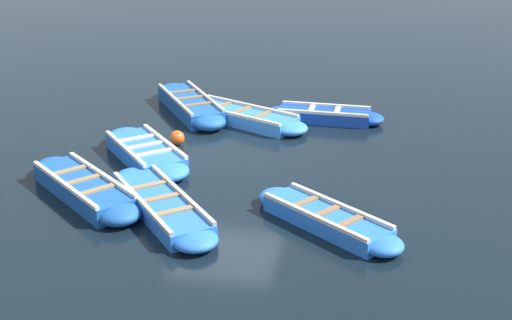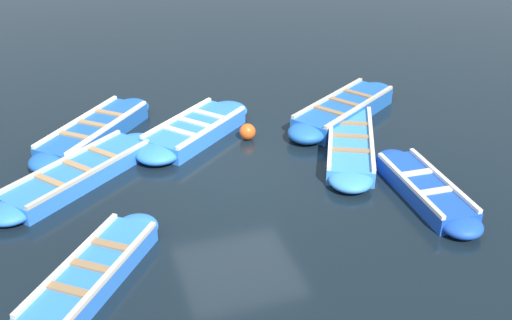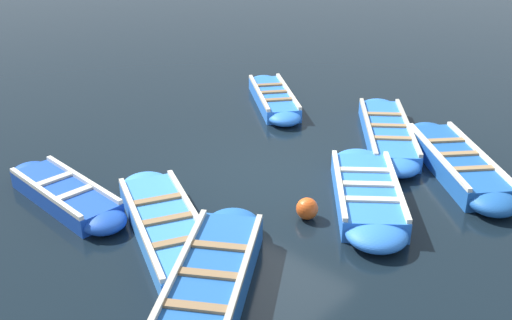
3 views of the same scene
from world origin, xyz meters
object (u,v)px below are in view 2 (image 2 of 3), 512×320
boat_bow_out (350,143)px  buoy_orange_near (248,132)px  boat_tucked (344,110)px  boat_broadside (92,275)px  boat_near_quay (425,189)px  boat_outer_left (195,130)px  boat_mid_row (79,174)px  boat_stern_in (94,132)px

boat_bow_out → buoy_orange_near: (-1.20, -1.89, 0.01)m
boat_tucked → boat_broadside: bearing=-55.4°
boat_near_quay → buoy_orange_near: boat_near_quay is taller
boat_outer_left → boat_mid_row: 2.80m
boat_mid_row → boat_outer_left: bearing=114.5°
boat_near_quay → boat_outer_left: 5.06m
boat_bow_out → boat_tucked: boat_tucked is taller
boat_stern_in → boat_mid_row: (1.74, -0.44, -0.03)m
boat_outer_left → boat_mid_row: boat_outer_left is taller
boat_mid_row → buoy_orange_near: bearing=101.4°
boat_stern_in → boat_tucked: size_ratio=0.89×
boat_bow_out → boat_tucked: 1.65m
boat_broadside → boat_near_quay: boat_near_quay is taller
boat_mid_row → boat_tucked: bearing=99.9°
buoy_orange_near → boat_stern_in: bearing=-107.7°
boat_stern_in → boat_tucked: bearing=83.2°
buoy_orange_near → boat_mid_row: bearing=-78.6°
boat_near_quay → boat_mid_row: bearing=-113.3°
boat_tucked → boat_stern_in: bearing=-96.8°
boat_near_quay → boat_tucked: (-3.64, 0.12, 0.04)m
boat_broadside → boat_mid_row: 3.15m
boat_outer_left → boat_broadside: bearing=-30.8°
boat_outer_left → boat_stern_in: 2.19m
boat_near_quay → boat_outer_left: bearing=-137.5°
boat_broadside → boat_tucked: boat_tucked is taller
boat_tucked → buoy_orange_near: boat_tucked is taller
boat_broadside → boat_bow_out: 6.13m
boat_broadside → boat_tucked: size_ratio=0.82×
boat_tucked → boat_mid_row: bearing=-80.1°
boat_bow_out → boat_near_quay: bearing=12.6°
boat_broadside → boat_bow_out: (-2.68, 5.52, 0.01)m
boat_near_quay → boat_tucked: 3.64m
boat_near_quay → buoy_orange_near: 4.06m
boat_broadside → boat_near_quay: size_ratio=0.98×
boat_outer_left → boat_near_quay: bearing=42.5°
boat_outer_left → boat_stern_in: (-0.58, -2.11, 0.01)m
boat_near_quay → boat_stern_in: size_ratio=0.94×
boat_near_quay → boat_outer_left: boat_outer_left is taller
boat_near_quay → buoy_orange_near: (-3.30, -2.36, 0.02)m
boat_outer_left → boat_mid_row: (1.16, -2.55, -0.02)m
boat_stern_in → boat_bow_out: boat_stern_in is taller
boat_outer_left → boat_tucked: boat_tucked is taller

